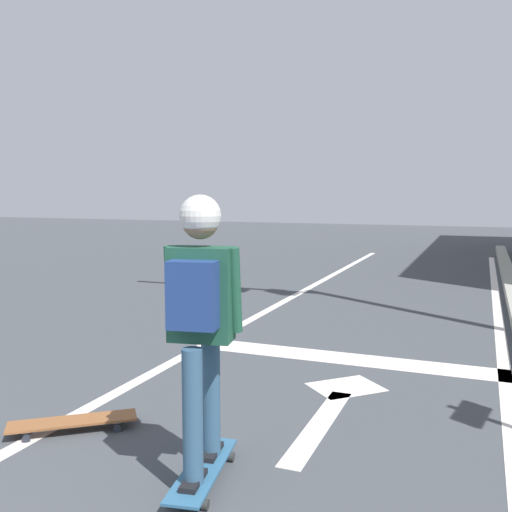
# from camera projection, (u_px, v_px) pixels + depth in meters

# --- Properties ---
(lane_line_center) EXTENTS (0.12, 20.00, 0.01)m
(lane_line_center) POSITION_uv_depth(u_px,v_px,m) (210.00, 342.00, 6.27)
(lane_line_center) COLOR silver
(lane_line_center) RESTS_ON ground
(lane_line_curbside) EXTENTS (0.12, 20.00, 0.01)m
(lane_line_curbside) POSITION_uv_depth(u_px,v_px,m) (505.00, 373.00, 5.17)
(lane_line_curbside) COLOR silver
(lane_line_curbside) RESTS_ON ground
(stop_bar) EXTENTS (3.13, 0.40, 0.01)m
(stop_bar) POSITION_uv_depth(u_px,v_px,m) (349.00, 359.00, 5.62)
(stop_bar) COLOR silver
(stop_bar) RESTS_ON ground
(lane_arrow_stem) EXTENTS (0.16, 1.40, 0.01)m
(lane_arrow_stem) POSITION_uv_depth(u_px,v_px,m) (319.00, 425.00, 4.02)
(lane_arrow_stem) COLOR silver
(lane_arrow_stem) RESTS_ON ground
(lane_arrow_head) EXTENTS (0.71, 0.71, 0.01)m
(lane_arrow_head) POSITION_uv_depth(u_px,v_px,m) (346.00, 387.00, 4.81)
(lane_arrow_head) COLOR silver
(lane_arrow_head) RESTS_ON ground
(skateboard) EXTENTS (0.34, 0.83, 0.08)m
(skateboard) POSITION_uv_depth(u_px,v_px,m) (203.00, 470.00, 3.22)
(skateboard) COLOR #2E5E82
(skateboard) RESTS_ON ground
(skater) EXTENTS (0.43, 0.59, 1.54)m
(skater) POSITION_uv_depth(u_px,v_px,m) (200.00, 302.00, 3.10)
(skater) COLOR #335571
(skater) RESTS_ON skateboard
(spare_skateboard) EXTENTS (0.80, 0.68, 0.08)m
(spare_skateboard) POSITION_uv_depth(u_px,v_px,m) (73.00, 422.00, 3.91)
(spare_skateboard) COLOR brown
(spare_skateboard) RESTS_ON ground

